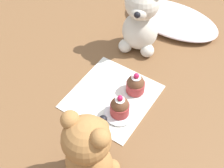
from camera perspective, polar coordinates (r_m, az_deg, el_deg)
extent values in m
plane|color=brown|center=(0.88, 0.00, -2.36)|extent=(4.00, 4.00, 0.00)
cube|color=silver|center=(0.88, 0.00, -2.24)|extent=(0.22, 0.23, 0.01)
ellipsoid|color=silver|center=(1.11, 10.89, 11.56)|extent=(0.33, 0.18, 0.04)
ellipsoid|color=beige|center=(0.98, 5.12, 9.62)|extent=(0.13, 0.12, 0.13)
sphere|color=beige|center=(0.92, 5.57, 14.57)|extent=(0.10, 0.10, 0.10)
ellipsoid|color=beige|center=(0.89, 4.92, 12.85)|extent=(0.06, 0.05, 0.04)
sphere|color=black|center=(0.87, 4.64, 12.48)|extent=(0.02, 0.02, 0.02)
sphere|color=beige|center=(0.99, 2.43, 6.99)|extent=(0.04, 0.04, 0.04)
sphere|color=beige|center=(0.98, 6.51, 6.09)|extent=(0.04, 0.04, 0.04)
ellipsoid|color=#A3703D|center=(0.70, -4.20, -14.24)|extent=(0.11, 0.10, 0.12)
sphere|color=#A3703D|center=(0.61, -4.74, -10.09)|extent=(0.10, 0.10, 0.10)
ellipsoid|color=#A3703D|center=(0.63, -2.57, -7.87)|extent=(0.05, 0.04, 0.04)
sphere|color=black|center=(0.64, -1.65, -6.48)|extent=(0.02, 0.02, 0.02)
sphere|color=#A3703D|center=(0.57, -2.15, -9.87)|extent=(0.04, 0.04, 0.04)
sphere|color=#A3703D|center=(0.59, -7.67, -6.53)|extent=(0.04, 0.04, 0.04)
sphere|color=#A3703D|center=(0.74, -0.15, -15.09)|extent=(0.04, 0.04, 0.04)
sphere|color=#A3703D|center=(0.76, -4.65, -12.34)|extent=(0.04, 0.04, 0.04)
cylinder|color=#993333|center=(0.87, 4.30, -0.47)|extent=(0.05, 0.05, 0.03)
sphere|color=brown|center=(0.86, 4.36, 0.22)|extent=(0.05, 0.05, 0.05)
cylinder|color=white|center=(0.85, 4.45, 1.19)|extent=(0.03, 0.03, 0.00)
sphere|color=#B71947|center=(0.84, 4.48, 1.52)|extent=(0.02, 0.02, 0.02)
cylinder|color=silver|center=(0.83, 1.39, -5.35)|extent=(0.08, 0.08, 0.01)
cylinder|color=#993333|center=(0.82, 1.42, -4.55)|extent=(0.05, 0.05, 0.03)
sphere|color=brown|center=(0.80, 1.44, -3.83)|extent=(0.05, 0.05, 0.05)
cylinder|color=white|center=(0.79, 1.47, -2.90)|extent=(0.03, 0.03, 0.00)
sphere|color=#B71947|center=(0.78, 1.48, -2.59)|extent=(0.01, 0.01, 0.01)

